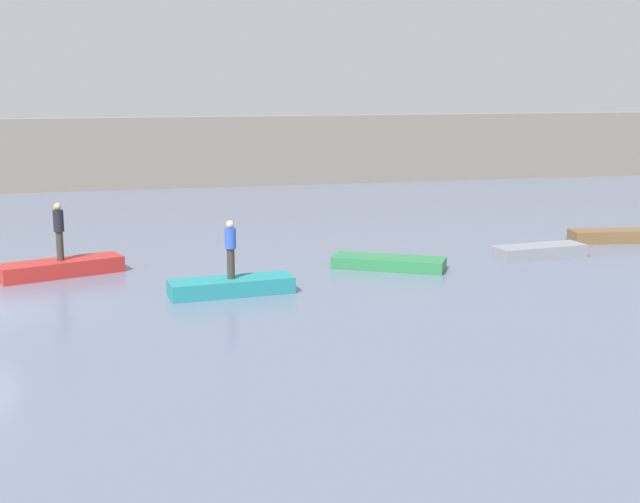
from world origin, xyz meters
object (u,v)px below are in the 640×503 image
(rowboat_grey, at_px, (539,252))
(person_blue_shirt, at_px, (230,246))
(person_dark_shirt, at_px, (59,228))
(rowboat_green, at_px, (389,263))
(rowboat_teal, at_px, (231,286))
(rowboat_brown, at_px, (619,236))
(rowboat_red, at_px, (61,268))

(rowboat_grey, height_order, person_blue_shirt, person_blue_shirt)
(rowboat_grey, bearing_deg, person_dark_shirt, 170.26)
(rowboat_green, relative_size, person_blue_shirt, 2.15)
(person_blue_shirt, bearing_deg, rowboat_teal, 0.00)
(rowboat_green, distance_m, person_dark_shirt, 10.50)
(rowboat_green, relative_size, rowboat_brown, 0.99)
(rowboat_green, height_order, rowboat_grey, rowboat_grey)
(rowboat_teal, relative_size, person_dark_shirt, 1.96)
(rowboat_green, bearing_deg, person_blue_shirt, -129.16)
(person_dark_shirt, bearing_deg, rowboat_brown, 2.92)
(rowboat_red, bearing_deg, person_dark_shirt, 0.00)
(rowboat_brown, bearing_deg, rowboat_grey, -146.98)
(person_dark_shirt, height_order, person_blue_shirt, person_dark_shirt)
(rowboat_grey, distance_m, person_dark_shirt, 15.97)
(person_blue_shirt, bearing_deg, rowboat_red, 143.49)
(rowboat_teal, relative_size, rowboat_brown, 0.97)
(rowboat_red, distance_m, rowboat_grey, 15.92)
(rowboat_grey, relative_size, person_dark_shirt, 1.79)
(person_blue_shirt, bearing_deg, rowboat_green, 21.93)
(rowboat_teal, bearing_deg, rowboat_green, 16.06)
(person_dark_shirt, relative_size, person_blue_shirt, 1.08)
(rowboat_red, xyz_separation_m, rowboat_brown, (20.22, 1.03, -0.02))
(rowboat_red, height_order, person_dark_shirt, person_dark_shirt)
(rowboat_teal, bearing_deg, person_dark_shirt, 137.62)
(rowboat_green, xyz_separation_m, person_dark_shirt, (-10.32, 1.41, 1.32))
(rowboat_green, xyz_separation_m, person_blue_shirt, (-5.44, -2.19, 1.21))
(rowboat_green, relative_size, rowboat_grey, 1.12)
(rowboat_red, height_order, rowboat_brown, rowboat_red)
(rowboat_green, xyz_separation_m, rowboat_grey, (5.57, 0.42, 0.03))
(rowboat_red, bearing_deg, rowboat_brown, -16.93)
(rowboat_teal, distance_m, person_dark_shirt, 6.20)
(rowboat_grey, bearing_deg, rowboat_red, 170.26)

